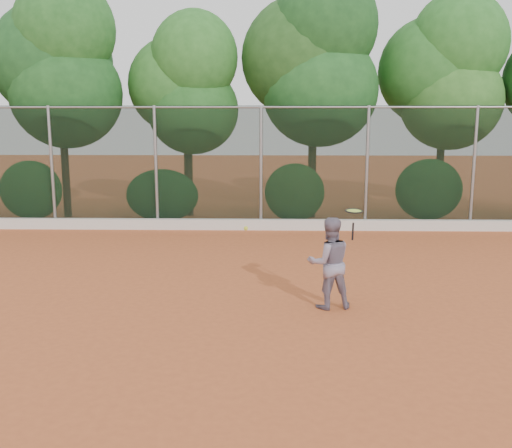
{
  "coord_description": "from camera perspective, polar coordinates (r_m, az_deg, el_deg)",
  "views": [
    {
      "loc": [
        0.24,
        -9.21,
        3.15
      ],
      "look_at": [
        0.0,
        1.0,
        1.25
      ],
      "focal_mm": 40.0,
      "sensor_mm": 36.0,
      "label": 1
    }
  ],
  "objects": [
    {
      "name": "ground",
      "position": [
        9.74,
        -0.14,
        -8.34
      ],
      "size": [
        80.0,
        80.0,
        0.0
      ],
      "primitive_type": "plane",
      "color": "#B9572B",
      "rests_on": "ground"
    },
    {
      "name": "chainlink_fence",
      "position": [
        16.26,
        0.5,
        5.99
      ],
      "size": [
        24.09,
        0.09,
        3.5
      ],
      "color": "black",
      "rests_on": "ground"
    },
    {
      "name": "tennis_racket",
      "position": [
        9.33,
        9.76,
        1.06
      ],
      "size": [
        0.32,
        0.32,
        0.52
      ],
      "color": "black",
      "rests_on": "ground"
    },
    {
      "name": "tennis_ball_in_flight",
      "position": [
        9.42,
        -1.02,
        -0.44
      ],
      "size": [
        0.07,
        0.07,
        0.07
      ],
      "color": "#BFCD2E",
      "rests_on": "ground"
    },
    {
      "name": "concrete_curb",
      "position": [
        16.31,
        0.48,
        -0.05
      ],
      "size": [
        24.0,
        0.2,
        0.3
      ],
      "primitive_type": "cube",
      "color": "beige",
      "rests_on": "ground"
    },
    {
      "name": "foliage_backdrop",
      "position": [
        18.25,
        -1.16,
        14.48
      ],
      "size": [
        23.7,
        3.63,
        7.55
      ],
      "color": "#45321A",
      "rests_on": "ground"
    },
    {
      "name": "tennis_player",
      "position": [
        9.6,
        7.34,
        -3.89
      ],
      "size": [
        0.85,
        0.71,
        1.55
      ],
      "primitive_type": "imported",
      "rotation": [
        0.0,
        0.0,
        3.32
      ],
      "color": "slate",
      "rests_on": "ground"
    }
  ]
}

